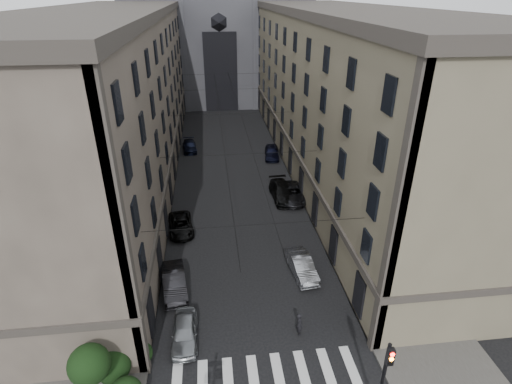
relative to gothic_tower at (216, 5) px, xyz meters
name	(u,v)px	position (x,y,z in m)	size (l,w,h in m)	color
sidewalk_left	(148,172)	(-10.50, -38.96, -17.72)	(7.00, 80.00, 0.15)	#383533
sidewalk_right	(312,165)	(10.50, -38.96, -17.72)	(7.00, 80.00, 0.15)	#383533
zebra_crossing	(266,376)	(0.00, -69.96, -17.79)	(11.00, 3.20, 0.01)	beige
building_left	(112,99)	(-13.44, -38.96, -8.45)	(13.60, 60.60, 18.85)	#494138
building_right	(340,93)	(13.44, -38.96, -8.45)	(13.60, 60.60, 18.85)	brown
gothic_tower	(216,5)	(0.00, 0.00, 0.00)	(35.00, 23.00, 58.00)	#2D2D33
traffic_light_right	(385,373)	(5.60, -73.04, -14.51)	(0.34, 0.50, 5.20)	black
shrub_cluster	(110,370)	(-8.72, -69.95, -16.00)	(3.90, 4.40, 3.90)	black
tram_wires	(230,114)	(0.00, -39.33, -10.55)	(14.00, 60.00, 0.43)	black
car_left_near	(185,332)	(-4.86, -66.60, -17.09)	(1.68, 4.17, 1.42)	gray
car_left_midnear	(174,282)	(-5.83, -61.60, -17.00)	(1.70, 4.86, 1.60)	black
car_left_midfar	(181,225)	(-5.76, -53.14, -17.13)	(2.21, 4.80, 1.33)	black
car_left_far	(190,146)	(-5.53, -31.78, -17.13)	(1.87, 4.61, 1.34)	black
car_right_near	(302,266)	(4.20, -60.75, -17.04)	(1.59, 4.57, 1.51)	slate
car_right_midnear	(292,193)	(5.98, -48.10, -17.03)	(2.54, 5.51, 1.53)	black
car_right_midfar	(282,192)	(4.97, -47.76, -16.98)	(2.28, 5.62, 1.63)	black
car_right_far	(272,152)	(5.67, -35.75, -16.99)	(1.91, 4.75, 1.62)	black
pedestrian	(299,324)	(2.64, -66.96, -16.92)	(0.64, 0.42, 1.75)	black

